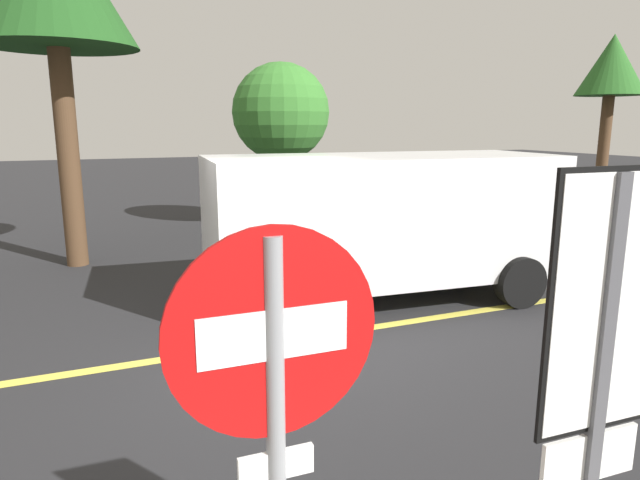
{
  "coord_description": "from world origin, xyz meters",
  "views": [
    {
      "loc": [
        -1.9,
        -6.22,
        2.66
      ],
      "look_at": [
        0.62,
        -0.11,
        1.28
      ],
      "focal_mm": 31.33,
      "sensor_mm": 36.0,
      "label": 1
    }
  ],
  "objects_px": {
    "speed_limit_sign": "(599,372)",
    "white_van": "(384,218)",
    "stop_sign": "(276,430)",
    "tree_centre_verge": "(281,113)",
    "tree_right_verge": "(612,70)"
  },
  "relations": [
    {
      "from": "speed_limit_sign",
      "to": "white_van",
      "type": "xyz_separation_m",
      "value": [
        2.4,
        5.93,
        -0.5
      ]
    },
    {
      "from": "stop_sign",
      "to": "speed_limit_sign",
      "type": "height_order",
      "value": "speed_limit_sign"
    },
    {
      "from": "speed_limit_sign",
      "to": "tree_right_verge",
      "type": "distance_m",
      "value": 18.56
    },
    {
      "from": "tree_centre_verge",
      "to": "speed_limit_sign",
      "type": "bearing_deg",
      "value": -103.33
    },
    {
      "from": "stop_sign",
      "to": "tree_centre_verge",
      "type": "xyz_separation_m",
      "value": [
        4.07,
        12.01,
        1.33
      ]
    },
    {
      "from": "white_van",
      "to": "tree_centre_verge",
      "type": "height_order",
      "value": "tree_centre_verge"
    },
    {
      "from": "white_van",
      "to": "tree_right_verge",
      "type": "height_order",
      "value": "tree_right_verge"
    },
    {
      "from": "speed_limit_sign",
      "to": "tree_centre_verge",
      "type": "distance_m",
      "value": 12.75
    },
    {
      "from": "stop_sign",
      "to": "white_van",
      "type": "xyz_separation_m",
      "value": [
        3.54,
        5.59,
        -0.33
      ]
    },
    {
      "from": "speed_limit_sign",
      "to": "tree_centre_verge",
      "type": "xyz_separation_m",
      "value": [
        2.93,
        12.35,
        1.16
      ]
    },
    {
      "from": "tree_centre_verge",
      "to": "tree_right_verge",
      "type": "relative_size",
      "value": 0.77
    },
    {
      "from": "stop_sign",
      "to": "speed_limit_sign",
      "type": "distance_m",
      "value": 1.2
    },
    {
      "from": "white_van",
      "to": "tree_right_verge",
      "type": "xyz_separation_m",
      "value": [
        11.47,
        6.13,
        3.06
      ]
    },
    {
      "from": "tree_centre_verge",
      "to": "stop_sign",
      "type": "bearing_deg",
      "value": -108.72
    },
    {
      "from": "speed_limit_sign",
      "to": "tree_centre_verge",
      "type": "relative_size",
      "value": 0.6
    }
  ]
}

